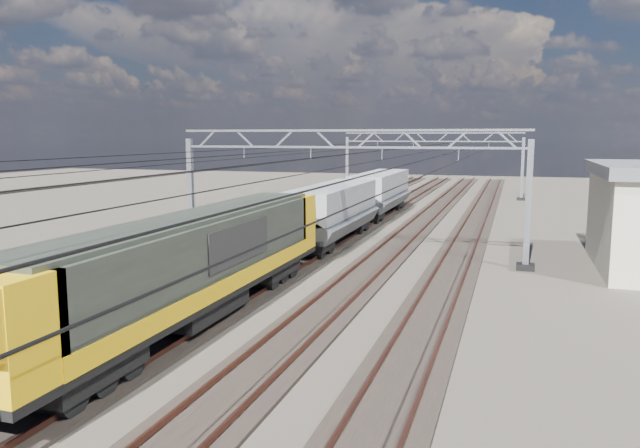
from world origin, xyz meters
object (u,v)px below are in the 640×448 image
(catenary_gantry_mid, at_px, (346,189))
(hopper_wagon_mid, at_px, (380,190))
(catenary_gantry_far, at_px, (431,162))
(locomotive, at_px, (195,261))
(hopper_wagon_lead, at_px, (333,209))

(catenary_gantry_mid, bearing_deg, hopper_wagon_mid, 96.14)
(catenary_gantry_far, height_order, locomotive, catenary_gantry_far)
(catenary_gantry_mid, relative_size, hopper_wagon_lead, 1.53)
(locomotive, bearing_deg, hopper_wagon_mid, 90.00)
(catenary_gantry_far, distance_m, hopper_wagon_mid, 17.60)
(locomotive, relative_size, hopper_wagon_lead, 1.62)
(catenary_gantry_mid, distance_m, catenary_gantry_far, 36.00)
(locomotive, height_order, hopper_wagon_mid, locomotive)
(catenary_gantry_mid, height_order, locomotive, catenary_gantry_mid)
(hopper_wagon_lead, bearing_deg, hopper_wagon_mid, 90.00)
(hopper_wagon_lead, relative_size, hopper_wagon_mid, 1.00)
(catenary_gantry_far, bearing_deg, catenary_gantry_mid, -90.00)
(catenary_gantry_far, xyz_separation_m, hopper_wagon_mid, (-2.00, -17.41, -1.67))
(locomotive, xyz_separation_m, hopper_wagon_mid, (-0.00, 31.90, -0.09))
(hopper_wagon_lead, bearing_deg, locomotive, -90.00)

